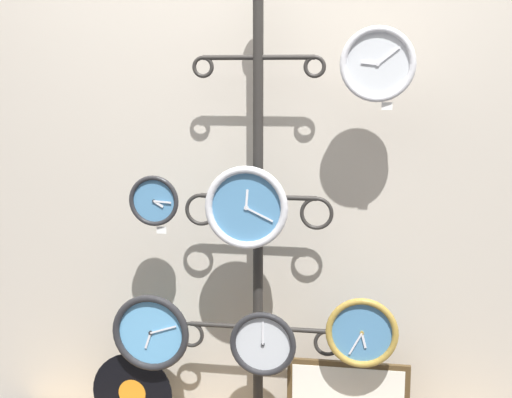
{
  "coord_description": "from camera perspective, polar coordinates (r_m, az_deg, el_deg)",
  "views": [
    {
      "loc": [
        0.46,
        -2.38,
        1.57
      ],
      "look_at": [
        0.0,
        0.36,
        1.09
      ],
      "focal_mm": 50.0,
      "sensor_mm": 36.0,
      "label": 1
    }
  ],
  "objects": [
    {
      "name": "clock_middle_left",
      "position": [
        2.87,
        -8.14,
        -0.13
      ],
      "size": [
        0.21,
        0.04,
        0.21
      ],
      "color": "#4C84B2"
    },
    {
      "name": "shop_wall",
      "position": [
        2.99,
        0.68,
        6.62
      ],
      "size": [
        4.4,
        0.04,
        2.8
      ],
      "color": "#BCB2A3",
      "rests_on": "ground_plane"
    },
    {
      "name": "display_stand",
      "position": [
        2.98,
        0.16,
        -8.73
      ],
      "size": [
        0.69,
        0.43,
        1.93
      ],
      "color": "#282623",
      "rests_on": "ground_plane"
    },
    {
      "name": "vinyl_record",
      "position": [
        3.19,
        -9.86,
        -15.03
      ],
      "size": [
        0.35,
        0.01,
        0.35
      ],
      "color": "black",
      "rests_on": "low_shelf"
    },
    {
      "name": "price_tag_upper",
      "position": [
        2.7,
        10.44,
        7.32
      ],
      "size": [
        0.04,
        0.0,
        0.03
      ],
      "color": "white"
    },
    {
      "name": "clock_middle_center",
      "position": [
        2.76,
        -0.77,
        -0.69
      ],
      "size": [
        0.33,
        0.04,
        0.33
      ],
      "color": "#4C84B2"
    },
    {
      "name": "clock_top_right",
      "position": [
        2.7,
        9.72,
        10.59
      ],
      "size": [
        0.28,
        0.04,
        0.28
      ],
      "color": "silver"
    },
    {
      "name": "clock_bottom_right",
      "position": [
        2.86,
        8.47,
        -10.52
      ],
      "size": [
        0.28,
        0.04,
        0.28
      ],
      "color": "#4C84B2"
    },
    {
      "name": "clock_bottom_center",
      "position": [
        2.91,
        0.57,
        -11.5
      ],
      "size": [
        0.27,
        0.04,
        0.27
      ],
      "color": "silver"
    },
    {
      "name": "price_tag_mid",
      "position": [
        2.88,
        -7.57,
        -2.49
      ],
      "size": [
        0.04,
        0.0,
        0.03
      ],
      "color": "white"
    },
    {
      "name": "clock_bottom_left",
      "position": [
        3.02,
        -8.4,
        -10.52
      ],
      "size": [
        0.33,
        0.04,
        0.33
      ],
      "color": "#60A8DB"
    }
  ]
}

